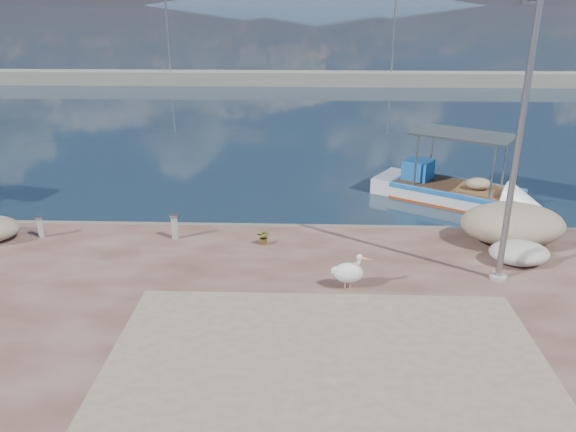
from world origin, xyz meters
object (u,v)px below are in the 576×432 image
(boat_right, at_px, (454,195))
(bollard_near, at_px, (174,226))
(pelican, at_px, (349,272))
(lamp_post, at_px, (516,157))

(boat_right, relative_size, bollard_near, 8.45)
(pelican, distance_m, lamp_post, 4.95)
(lamp_post, bearing_deg, boat_right, 84.78)
(pelican, xyz_separation_m, lamp_post, (3.99, 0.70, 2.84))
(boat_right, height_order, bollard_near, boat_right)
(pelican, relative_size, bollard_near, 1.28)
(bollard_near, bearing_deg, lamp_post, -14.17)
(boat_right, distance_m, lamp_post, 8.29)
(lamp_post, height_order, bollard_near, lamp_post)
(boat_right, bearing_deg, pelican, -87.61)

